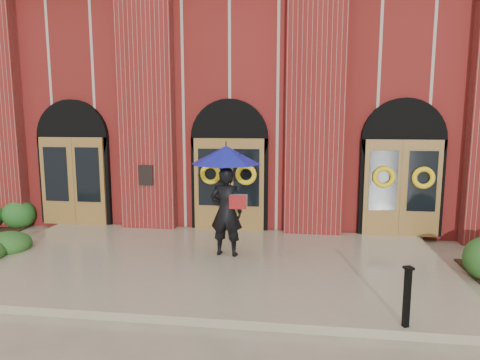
# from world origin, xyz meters

# --- Properties ---
(ground) EXTENTS (90.00, 90.00, 0.00)m
(ground) POSITION_xyz_m (0.00, 0.00, 0.00)
(ground) COLOR tan
(ground) RESTS_ON ground
(landing) EXTENTS (10.00, 5.30, 0.15)m
(landing) POSITION_xyz_m (0.00, 0.15, 0.07)
(landing) COLOR tan
(landing) RESTS_ON ground
(church_building) EXTENTS (16.20, 12.53, 7.00)m
(church_building) POSITION_xyz_m (0.00, 8.78, 3.50)
(church_building) COLOR maroon
(church_building) RESTS_ON ground
(man_with_umbrella) EXTENTS (1.69, 1.69, 2.45)m
(man_with_umbrella) POSITION_xyz_m (0.29, 0.56, 1.87)
(man_with_umbrella) COLOR black
(man_with_umbrella) RESTS_ON landing
(metal_post) EXTENTS (0.16, 0.16, 0.92)m
(metal_post) POSITION_xyz_m (3.47, -2.35, 0.64)
(metal_post) COLOR black
(metal_post) RESTS_ON landing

